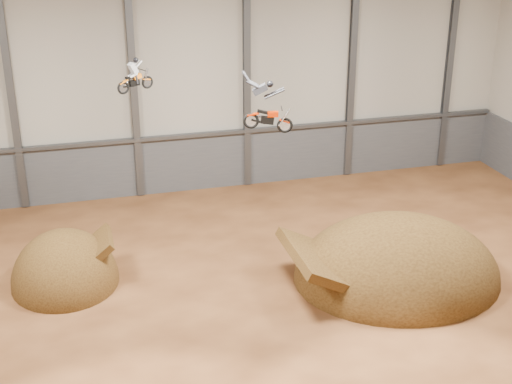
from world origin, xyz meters
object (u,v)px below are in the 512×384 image
takeoff_ramp (66,282)px  fmx_rider_a (135,73)px  fmx_rider_b (267,103)px  landing_ramp (396,277)px

takeoff_ramp → fmx_rider_a: size_ratio=3.17×
fmx_rider_a → takeoff_ramp: bearing=167.5°
takeoff_ramp → fmx_rider_a: (3.93, 0.85, 9.50)m
fmx_rider_a → fmx_rider_b: size_ratio=0.63×
takeoff_ramp → fmx_rider_b: fmx_rider_b is taller
fmx_rider_b → takeoff_ramp: bearing=-179.5°
landing_ramp → takeoff_ramp: bearing=166.5°
fmx_rider_a → fmx_rider_b: (5.23, -2.99, -0.95)m
takeoff_ramp → landing_ramp: landing_ramp is taller
landing_ramp → fmx_rider_b: size_ratio=3.45×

